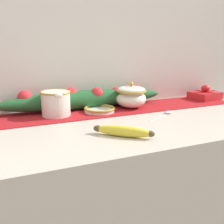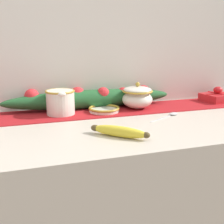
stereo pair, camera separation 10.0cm
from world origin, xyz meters
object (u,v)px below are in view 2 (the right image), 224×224
(gift_box, at_px, (217,97))
(banana, at_px, (119,131))
(cream_pitcher, at_px, (60,101))
(sugar_bowl, at_px, (137,97))
(small_dish, at_px, (104,109))
(spoon, at_px, (172,114))

(gift_box, bearing_deg, banana, -151.11)
(cream_pitcher, xyz_separation_m, sugar_bowl, (0.34, -0.00, -0.00))
(small_dish, bearing_deg, gift_box, 3.64)
(banana, xyz_separation_m, spoon, (0.29, 0.18, -0.01))
(cream_pitcher, height_order, small_dish, cream_pitcher)
(sugar_bowl, height_order, banana, sugar_bowl)
(cream_pitcher, xyz_separation_m, small_dish, (0.18, -0.02, -0.04))
(banana, bearing_deg, cream_pitcher, 113.13)
(spoon, bearing_deg, gift_box, -1.69)
(spoon, bearing_deg, small_dish, 124.26)
(small_dish, xyz_separation_m, banana, (-0.04, -0.31, 0.00))
(banana, distance_m, spoon, 0.34)
(cream_pitcher, relative_size, banana, 0.83)
(spoon, relative_size, gift_box, 1.04)
(small_dish, xyz_separation_m, spoon, (0.25, -0.13, -0.01))
(small_dish, bearing_deg, cream_pitcher, 174.92)
(sugar_bowl, bearing_deg, spoon, -57.81)
(small_dish, height_order, banana, banana)
(cream_pitcher, relative_size, gift_box, 0.88)
(sugar_bowl, xyz_separation_m, banana, (-0.20, -0.33, -0.04))
(sugar_bowl, relative_size, small_dish, 1.02)
(sugar_bowl, distance_m, small_dish, 0.16)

